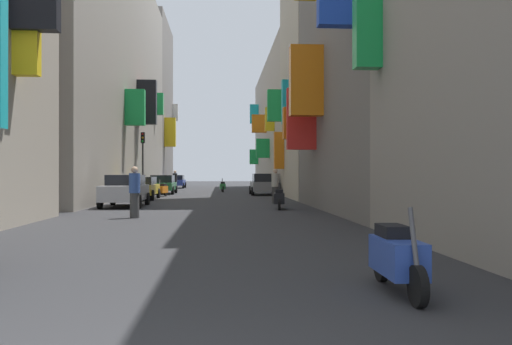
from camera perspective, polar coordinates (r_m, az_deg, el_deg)
name	(u,v)px	position (r m, az deg, el deg)	size (l,w,h in m)	color
ground_plane	(208,198)	(32.38, -5.37, -2.82)	(140.00, 140.00, 0.00)	#2D2D30
building_left_mid_b	(93,73)	(37.54, -17.73, 10.54)	(7.32, 30.42, 16.94)	gray
building_left_mid_c	(141,105)	(57.85, -12.74, 7.36)	(7.14, 11.31, 18.13)	slate
building_right_mid_a	(395,50)	(22.39, 15.22, 13.01)	(7.39, 13.10, 13.24)	slate
building_right_mid_c	(335,29)	(33.74, 8.83, 15.57)	(7.02, 8.69, 21.34)	#BCB29E
building_right_far	(295,128)	(49.90, 4.38, 5.03)	(7.35, 26.31, 12.01)	#B2A899
parked_car_blue	(176,181)	(54.45, -8.92, -0.96)	(1.93, 4.37, 1.37)	navy
parked_car_grey	(263,184)	(36.82, 0.83, -1.27)	(1.89, 4.11, 1.52)	slate
parked_car_green	(163,184)	(39.17, -10.39, -1.27)	(1.97, 4.23, 1.41)	#236638
parked_car_yellow	(140,187)	(31.07, -12.80, -1.62)	(1.99, 4.39, 1.33)	gold
parked_car_silver	(125,190)	(24.37, -14.38, -1.89)	(1.84, 4.04, 1.47)	#B7B7BC
scooter_orange	(162,190)	(34.57, -10.42, -1.88)	(0.68, 1.83, 1.13)	orange
scooter_black	(279,198)	(21.99, 2.61, -2.90)	(0.55, 1.84, 1.13)	black
scooter_green	(223,186)	(42.61, -3.75, -1.55)	(0.50, 1.98, 1.13)	#287F3D
scooter_blue	(397,257)	(6.88, 15.48, -9.03)	(0.46, 1.91, 1.13)	#2D4CAD
pedestrian_crossing	(175,181)	(42.39, -9.03, -0.97)	(0.48, 0.48, 1.79)	black
pedestrian_near_left	(275,186)	(25.83, 2.16, -1.54)	(0.50, 0.50, 1.77)	#363636
pedestrian_near_right	(135,192)	(18.05, -13.40, -2.15)	(0.42, 0.42, 1.77)	#3B3B3B
traffic_light_near_corner	(143,153)	(36.28, -12.52, 2.18)	(0.26, 0.34, 4.39)	#2D2D2D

